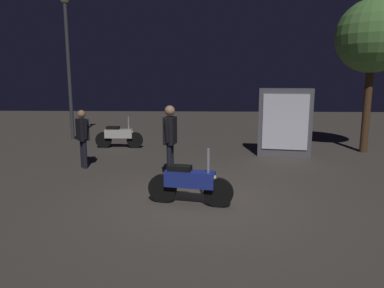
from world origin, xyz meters
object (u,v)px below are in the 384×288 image
at_px(person_rider_beside, 170,135).
at_px(person_bystander_far, 83,134).
at_px(streetlamp_near, 68,50).
at_px(kiosk_billboard, 285,123).
at_px(motorcycle_blue_foreground, 190,182).
at_px(motorcycle_white_parked_left, 119,136).

relative_size(person_rider_beside, person_bystander_far, 1.13).
distance_m(streetlamp_near, kiosk_billboard, 8.64).
height_order(motorcycle_blue_foreground, person_bystander_far, person_bystander_far).
bearing_deg(kiosk_billboard, motorcycle_blue_foreground, 67.92).
distance_m(motorcycle_blue_foreground, streetlamp_near, 9.45).
xyz_separation_m(streetlamp_near, kiosk_billboard, (7.78, -2.87, -2.42)).
relative_size(motorcycle_blue_foreground, motorcycle_white_parked_left, 0.99).
bearing_deg(streetlamp_near, person_bystander_far, -66.15).
height_order(motorcycle_white_parked_left, streetlamp_near, streetlamp_near).
distance_m(person_bystander_far, kiosk_billboard, 6.00).
distance_m(motorcycle_white_parked_left, person_rider_beside, 4.52).
height_order(person_rider_beside, kiosk_billboard, kiosk_billboard).
xyz_separation_m(motorcycle_blue_foreground, kiosk_billboard, (2.74, 4.52, 0.61)).
distance_m(person_rider_beside, person_bystander_far, 2.67).
height_order(motorcycle_white_parked_left, kiosk_billboard, kiosk_billboard).
bearing_deg(person_bystander_far, kiosk_billboard, 156.99).
relative_size(person_bystander_far, streetlamp_near, 0.28).
bearing_deg(motorcycle_blue_foreground, streetlamp_near, 135.59).
distance_m(person_bystander_far, streetlamp_near, 5.66).
xyz_separation_m(motorcycle_blue_foreground, motorcycle_white_parked_left, (-2.74, 5.63, 0.00)).
distance_m(motorcycle_blue_foreground, person_rider_beside, 1.92).
bearing_deg(person_rider_beside, motorcycle_blue_foreground, 119.71).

